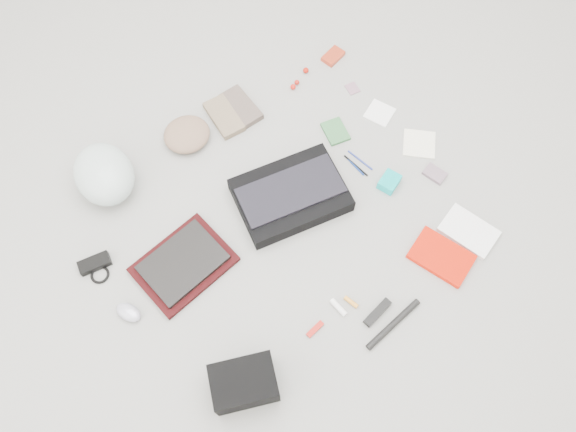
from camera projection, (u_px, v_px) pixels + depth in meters
ground_plane at (288, 221)px, 2.31m from camera, size 4.00×4.00×0.00m
messenger_bag at (291, 195)px, 2.32m from camera, size 0.49×0.39×0.07m
bag_flap at (291, 190)px, 2.28m from camera, size 0.45×0.27×0.01m
laptop_sleeve at (184, 265)px, 2.21m from camera, size 0.39×0.32×0.02m
laptop at (183, 263)px, 2.19m from camera, size 0.33×0.26×0.02m
bike_helmet at (104, 174)px, 2.30m from camera, size 0.26×0.32×0.18m
beanie at (187, 134)px, 2.44m from camera, size 0.22×0.21×0.07m
mitten_left at (224, 117)px, 2.51m from camera, size 0.12×0.22×0.03m
mitten_right at (241, 107)px, 2.53m from camera, size 0.11×0.21×0.03m
power_brick at (95, 263)px, 2.21m from camera, size 0.13×0.08×0.03m
cable_coil at (100, 275)px, 2.20m from camera, size 0.08×0.08×0.01m
mouse at (129, 312)px, 2.13m from camera, size 0.10×0.12×0.04m
camera_bag at (244, 383)px, 1.96m from camera, size 0.27×0.23×0.15m
multitool at (315, 329)px, 2.11m from camera, size 0.08×0.03×0.01m
toiletry_tube_white at (338, 307)px, 2.14m from camera, size 0.03×0.08×0.02m
toiletry_tube_orange at (351, 302)px, 2.15m from camera, size 0.03×0.06×0.02m
u_lock at (377, 312)px, 2.13m from camera, size 0.13×0.05×0.03m
bike_pump at (393, 324)px, 2.11m from camera, size 0.27×0.05×0.03m
book_red at (441, 257)px, 2.23m from camera, size 0.23×0.28×0.02m
book_white at (469, 231)px, 2.28m from camera, size 0.20×0.25×0.02m
notepad at (335, 131)px, 2.48m from camera, size 0.12×0.14×0.01m
pen_blue at (354, 165)px, 2.41m from camera, size 0.01×0.12×0.01m
pen_black at (356, 166)px, 2.41m from camera, size 0.03×0.14×0.01m
pen_navy at (360, 160)px, 2.43m from camera, size 0.04×0.14×0.01m
accordion_wallet at (389, 182)px, 2.36m from camera, size 0.11×0.10×0.04m
card_deck at (435, 174)px, 2.39m from camera, size 0.09×0.11×0.02m
napkin_top at (380, 113)px, 2.53m from camera, size 0.15×0.15×0.01m
napkin_bottom at (419, 144)px, 2.46m from camera, size 0.19×0.19×0.01m
lollipop_a at (293, 87)px, 2.58m from camera, size 0.03×0.03×0.03m
lollipop_b at (297, 82)px, 2.59m from camera, size 0.03×0.03×0.02m
lollipop_c at (306, 70)px, 2.62m from camera, size 0.03×0.03×0.03m
altoids_tin at (333, 56)px, 2.66m from camera, size 0.12×0.09×0.02m
stamp_sheet at (352, 88)px, 2.59m from camera, size 0.06×0.07×0.00m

